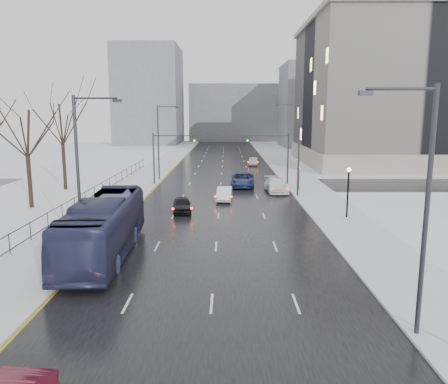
{
  "coord_description": "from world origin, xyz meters",
  "views": [
    {
      "loc": [
        0.69,
        -6.4,
        8.91
      ],
      "look_at": [
        0.5,
        29.12,
        2.5
      ],
      "focal_mm": 35.0,
      "sensor_mm": 36.0,
      "label": 1
    }
  ],
  "objects_px": {
    "tree_park_d": "(32,209)",
    "bus": "(104,227)",
    "mast_signal_left": "(162,152)",
    "lamppost_r_mid": "(348,185)",
    "sedan_center_near": "(182,205)",
    "sedan_right_cross": "(243,180)",
    "streetlight_r_near": "(421,201)",
    "no_uturn_sign": "(299,171)",
    "streetlight_l_near": "(81,168)",
    "streetlight_r_mid": "(297,145)",
    "sedan_right_near": "(224,194)",
    "sedan_right_far": "(276,185)",
    "streetlight_l_far": "(160,138)",
    "tree_park_e": "(66,190)",
    "mast_signal_right": "(280,153)",
    "sedan_right_distant": "(253,161)"
  },
  "relations": [
    {
      "from": "mast_signal_right",
      "to": "mast_signal_left",
      "type": "distance_m",
      "value": 14.65
    },
    {
      "from": "streetlight_r_near",
      "to": "mast_signal_left",
      "type": "distance_m",
      "value": 41.06
    },
    {
      "from": "sedan_right_far",
      "to": "sedan_right_distant",
      "type": "relative_size",
      "value": 1.36
    },
    {
      "from": "mast_signal_right",
      "to": "sedan_right_distant",
      "type": "relative_size",
      "value": 1.62
    },
    {
      "from": "streetlight_l_far",
      "to": "sedan_right_near",
      "type": "height_order",
      "value": "streetlight_l_far"
    },
    {
      "from": "tree_park_d",
      "to": "streetlight_l_near",
      "type": "relative_size",
      "value": 1.25
    },
    {
      "from": "streetlight_l_far",
      "to": "streetlight_r_mid",
      "type": "bearing_deg",
      "value": -36.3
    },
    {
      "from": "tree_park_d",
      "to": "mast_signal_left",
      "type": "xyz_separation_m",
      "value": [
        10.47,
        14.0,
        4.11
      ]
    },
    {
      "from": "tree_park_d",
      "to": "bus",
      "type": "distance_m",
      "value": 17.62
    },
    {
      "from": "mast_signal_right",
      "to": "sedan_right_distant",
      "type": "bearing_deg",
      "value": 95.32
    },
    {
      "from": "streetlight_r_near",
      "to": "streetlight_l_near",
      "type": "bearing_deg",
      "value": 148.52
    },
    {
      "from": "tree_park_d",
      "to": "sedan_right_cross",
      "type": "bearing_deg",
      "value": 31.52
    },
    {
      "from": "streetlight_r_near",
      "to": "bus",
      "type": "bearing_deg",
      "value": 146.06
    },
    {
      "from": "mast_signal_right",
      "to": "sedan_right_cross",
      "type": "xyz_separation_m",
      "value": [
        -4.64,
        -1.44,
        -3.23
      ]
    },
    {
      "from": "streetlight_r_mid",
      "to": "sedan_center_near",
      "type": "distance_m",
      "value": 14.63
    },
    {
      "from": "streetlight_r_near",
      "to": "no_uturn_sign",
      "type": "xyz_separation_m",
      "value": [
        1.03,
        34.0,
        -3.32
      ]
    },
    {
      "from": "mast_signal_left",
      "to": "sedan_right_distant",
      "type": "height_order",
      "value": "mast_signal_left"
    },
    {
      "from": "streetlight_r_near",
      "to": "mast_signal_right",
      "type": "xyz_separation_m",
      "value": [
        -0.84,
        38.0,
        -1.51
      ]
    },
    {
      "from": "tree_park_d",
      "to": "streetlight_r_mid",
      "type": "relative_size",
      "value": 1.25
    },
    {
      "from": "streetlight_r_near",
      "to": "no_uturn_sign",
      "type": "distance_m",
      "value": 34.18
    },
    {
      "from": "sedan_right_distant",
      "to": "streetlight_l_far",
      "type": "bearing_deg",
      "value": -122.74
    },
    {
      "from": "lamppost_r_mid",
      "to": "sedan_right_far",
      "type": "bearing_deg",
      "value": 109.82
    },
    {
      "from": "streetlight_r_near",
      "to": "sedan_right_distant",
      "type": "xyz_separation_m",
      "value": [
        -2.79,
        58.95,
        -4.92
      ]
    },
    {
      "from": "bus",
      "to": "sedan_right_distant",
      "type": "distance_m",
      "value": 50.3
    },
    {
      "from": "streetlight_l_far",
      "to": "sedan_right_cross",
      "type": "bearing_deg",
      "value": -26.62
    },
    {
      "from": "streetlight_l_far",
      "to": "bus",
      "type": "relative_size",
      "value": 0.76
    },
    {
      "from": "bus",
      "to": "sedan_right_near",
      "type": "distance_m",
      "value": 19.27
    },
    {
      "from": "streetlight_r_near",
      "to": "streetlight_l_near",
      "type": "relative_size",
      "value": 1.0
    },
    {
      "from": "streetlight_l_near",
      "to": "bus",
      "type": "relative_size",
      "value": 0.76
    },
    {
      "from": "tree_park_d",
      "to": "streetlight_r_near",
      "type": "relative_size",
      "value": 1.25
    },
    {
      "from": "streetlight_r_mid",
      "to": "sedan_center_near",
      "type": "relative_size",
      "value": 2.47
    },
    {
      "from": "sedan_center_near",
      "to": "streetlight_r_mid",
      "type": "bearing_deg",
      "value": 26.37
    },
    {
      "from": "streetlight_r_near",
      "to": "lamppost_r_mid",
      "type": "xyz_separation_m",
      "value": [
        2.83,
        20.0,
        -2.67
      ]
    },
    {
      "from": "mast_signal_left",
      "to": "no_uturn_sign",
      "type": "relative_size",
      "value": 2.41
    },
    {
      "from": "streetlight_l_near",
      "to": "sedan_right_cross",
      "type": "distance_m",
      "value": 29.08
    },
    {
      "from": "sedan_right_near",
      "to": "sedan_right_far",
      "type": "xyz_separation_m",
      "value": [
        5.88,
        4.89,
        0.09
      ]
    },
    {
      "from": "tree_park_d",
      "to": "sedan_right_cross",
      "type": "distance_m",
      "value": 24.04
    },
    {
      "from": "sedan_right_near",
      "to": "sedan_right_cross",
      "type": "bearing_deg",
      "value": 79.06
    },
    {
      "from": "sedan_right_cross",
      "to": "sedan_center_near",
      "type": "bearing_deg",
      "value": -110.6
    },
    {
      "from": "tree_park_d",
      "to": "streetlight_l_near",
      "type": "xyz_separation_m",
      "value": [
        9.63,
        -14.0,
        5.62
      ]
    },
    {
      "from": "sedan_center_near",
      "to": "sedan_right_cross",
      "type": "distance_m",
      "value": 15.36
    },
    {
      "from": "streetlight_l_near",
      "to": "mast_signal_left",
      "type": "relative_size",
      "value": 1.54
    },
    {
      "from": "bus",
      "to": "tree_park_e",
      "type": "bearing_deg",
      "value": 112.67
    },
    {
      "from": "sedan_right_cross",
      "to": "sedan_right_far",
      "type": "relative_size",
      "value": 1.11
    },
    {
      "from": "mast_signal_left",
      "to": "lamppost_r_mid",
      "type": "bearing_deg",
      "value": -44.48
    },
    {
      "from": "streetlight_l_far",
      "to": "mast_signal_left",
      "type": "xyz_separation_m",
      "value": [
        0.84,
        -4.0,
        -1.51
      ]
    },
    {
      "from": "mast_signal_left",
      "to": "tree_park_d",
      "type": "bearing_deg",
      "value": -126.8
    },
    {
      "from": "streetlight_l_far",
      "to": "mast_signal_left",
      "type": "bearing_deg",
      "value": -78.13
    },
    {
      "from": "bus",
      "to": "sedan_right_distant",
      "type": "relative_size",
      "value": 3.29
    },
    {
      "from": "lamppost_r_mid",
      "to": "tree_park_e",
      "type": "bearing_deg",
      "value": 154.38
    }
  ]
}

